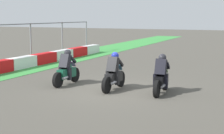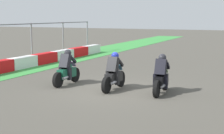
# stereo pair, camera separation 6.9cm
# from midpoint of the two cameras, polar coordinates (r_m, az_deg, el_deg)

# --- Properties ---
(ground_plane) EXTENTS (120.00, 120.00, 0.00)m
(ground_plane) POSITION_cam_midpoint_polar(r_m,az_deg,el_deg) (13.65, -0.20, -3.85)
(ground_plane) COLOR #4D4940
(rider_lane_a) EXTENTS (2.04, 0.55, 1.51)m
(rider_lane_a) POSITION_cam_midpoint_polar(r_m,az_deg,el_deg) (13.04, 8.09, -1.72)
(rider_lane_a) COLOR black
(rider_lane_a) RESTS_ON ground_plane
(rider_lane_b) EXTENTS (2.04, 0.54, 1.51)m
(rider_lane_b) POSITION_cam_midpoint_polar(r_m,az_deg,el_deg) (13.58, 0.17, -1.23)
(rider_lane_b) COLOR black
(rider_lane_b) RESTS_ON ground_plane
(rider_lane_c) EXTENTS (2.04, 0.54, 1.51)m
(rider_lane_c) POSITION_cam_midpoint_polar(r_m,az_deg,el_deg) (14.71, -7.73, -0.54)
(rider_lane_c) COLOR black
(rider_lane_c) RESTS_ON ground_plane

